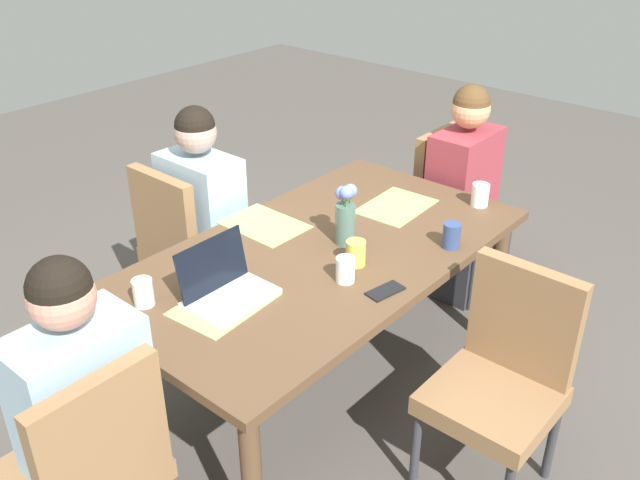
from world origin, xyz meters
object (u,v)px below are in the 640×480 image
Objects in this scene: chair_far_left_near at (186,242)px; person_head_left_left_far at (91,437)px; dining_table at (320,267)px; phone_black at (385,291)px; person_head_right_left_mid at (460,206)px; coffee_mug_centre_left at (356,253)px; chair_near_right_near at (504,372)px; chair_head_right_left_mid at (454,203)px; flower_vase at (346,214)px; coffee_mug_far_left at (451,235)px; person_far_left_near at (205,236)px; coffee_mug_near_right at (143,292)px; laptop_head_left_left_far at (225,287)px; chair_head_left_left_far at (90,465)px; coffee_mug_centre_right at (345,270)px; coffee_mug_near_left at (480,195)px.

chair_far_left_near is 1.37m from person_head_left_left_far.
phone_black reaches higher than dining_table.
coffee_mug_centre_left is (-1.16, -0.17, 0.27)m from person_head_right_left_mid.
chair_near_right_near is (1.20, -0.85, -0.03)m from person_head_left_left_far.
chair_head_right_left_mid is at bearing 11.46° from coffee_mug_centre_left.
coffee_mug_far_left is (0.26, -0.36, -0.08)m from flower_vase.
person_far_left_near is 0.97m from coffee_mug_near_right.
laptop_head_left_left_far is (-0.45, -0.81, 0.29)m from chair_far_left_near.
person_head_left_left_far is 4.39× the size of flower_vase.
chair_near_right_near is at bearing -56.72° from laptop_head_left_left_far.
chair_head_left_left_far is at bearing -141.60° from chair_far_left_near.
coffee_mug_centre_right is at bearing -34.74° from laptop_head_left_left_far.
person_far_left_near is at bearing 81.68° from coffee_mug_centre_right.
coffee_mug_near_right reaches higher than phone_black.
coffee_mug_far_left is (-0.78, -0.39, 0.27)m from person_head_right_left_mid.
chair_far_left_near is 1.00× the size of chair_head_left_left_far.
coffee_mug_centre_right is at bearing 161.44° from coffee_mug_far_left.
person_head_right_left_mid and person_head_left_left_far have the same top height.
coffee_mug_far_left is at bearing -29.50° from coffee_mug_near_right.
laptop_head_left_left_far reaches higher than coffee_mug_near_left.
person_head_left_left_far reaches higher than chair_head_left_left_far.
laptop_head_left_left_far is (0.69, 0.09, 0.29)m from chair_head_left_left_far.
coffee_mug_centre_right is at bearing -141.19° from flower_vase.
phone_black is at bearing -91.68° from chair_far_left_near.
coffee_mug_centre_right is at bearing 107.53° from chair_near_right_near.
coffee_mug_centre_right is 0.68× the size of phone_black.
person_head_left_left_far is at bearing 171.15° from coffee_mug_near_left.
phone_black is (-0.15, 0.44, 0.25)m from chair_near_right_near.
flower_vase is at bearing 160.20° from coffee_mug_near_left.
person_far_left_near is 1.36m from coffee_mug_near_left.
person_head_right_left_mid reaches higher than coffee_mug_far_left.
person_head_right_left_mid is 2.29m from person_head_left_left_far.
laptop_head_left_left_far reaches higher than coffee_mug_centre_left.
laptop_head_left_left_far is 1.36m from coffee_mug_near_left.
phone_black is (-0.08, -0.39, 0.08)m from dining_table.
coffee_mug_near_right reaches higher than dining_table.
coffee_mug_centre_right is (1.07, -0.17, 0.29)m from chair_head_left_left_far.
person_head_right_left_mid is (1.13, -0.80, 0.00)m from person_far_left_near.
dining_table is at bearing -0.73° from person_head_left_left_far.
person_head_left_left_far reaches higher than chair_near_right_near.
chair_head_right_left_mid is 1.28m from coffee_mug_centre_left.
chair_far_left_near is 1.00× the size of chair_head_right_left_mid.
chair_far_left_near is at bearing 141.24° from person_far_left_near.
chair_far_left_near is 0.97m from flower_vase.
coffee_mug_near_right reaches higher than coffee_mug_centre_right.
flower_vase reaches higher than dining_table.
person_head_left_left_far reaches higher than coffee_mug_far_left.
chair_far_left_near is (-0.04, 0.85, -0.16)m from dining_table.
flower_vase is at bearing -108.85° from phone_black.
laptop_head_left_left_far is at bearing -178.98° from chair_head_right_left_mid.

